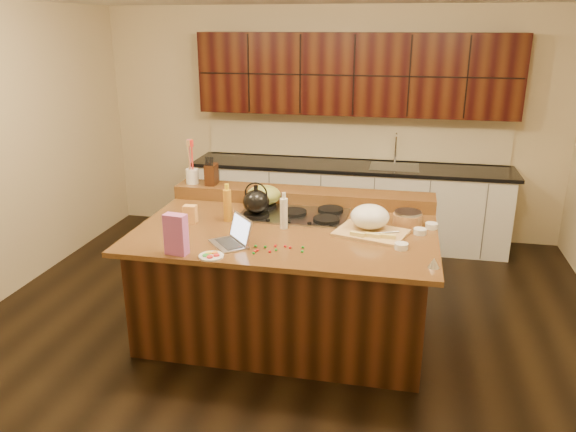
# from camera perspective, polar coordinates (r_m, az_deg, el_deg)

# --- Properties ---
(room) EXTENTS (5.52, 5.02, 2.72)m
(room) POSITION_cam_1_polar(r_m,az_deg,el_deg) (4.43, -0.13, 4.08)
(room) COLOR black
(room) RESTS_ON ground
(island) EXTENTS (2.40, 1.60, 0.92)m
(island) POSITION_cam_1_polar(r_m,az_deg,el_deg) (4.74, -0.12, -6.34)
(island) COLOR black
(island) RESTS_ON ground
(back_ledge) EXTENTS (2.40, 0.30, 0.12)m
(back_ledge) POSITION_cam_1_polar(r_m,az_deg,el_deg) (5.19, 1.47, 2.07)
(back_ledge) COLOR black
(back_ledge) RESTS_ON island
(cooktop) EXTENTS (0.92, 0.52, 0.05)m
(cooktop) POSITION_cam_1_polar(r_m,az_deg,el_deg) (4.83, 0.61, 0.22)
(cooktop) COLOR gray
(cooktop) RESTS_ON island
(back_counter) EXTENTS (3.70, 0.66, 2.40)m
(back_counter) POSITION_cam_1_polar(r_m,az_deg,el_deg) (6.62, 6.45, 5.67)
(back_counter) COLOR silver
(back_counter) RESTS_ON ground
(kettle) EXTENTS (0.27, 0.27, 0.20)m
(kettle) POSITION_cam_1_polar(r_m,az_deg,el_deg) (4.74, -3.26, 1.46)
(kettle) COLOR black
(kettle) RESTS_ON cooktop
(green_bowl) EXTENTS (0.35, 0.35, 0.17)m
(green_bowl) POSITION_cam_1_polar(r_m,az_deg,el_deg) (4.98, -2.49, 2.15)
(green_bowl) COLOR olive
(green_bowl) RESTS_ON cooktop
(laptop) EXTENTS (0.38, 0.38, 0.21)m
(laptop) POSITION_cam_1_polar(r_m,az_deg,el_deg) (4.22, -5.50, -2.14)
(laptop) COLOR #B7B7BC
(laptop) RESTS_ON island
(oil_bottle) EXTENTS (0.08, 0.08, 0.27)m
(oil_bottle) POSITION_cam_1_polar(r_m,az_deg,el_deg) (4.69, -6.17, 1.07)
(oil_bottle) COLOR #BF8221
(oil_bottle) RESTS_ON island
(vinegar_bottle) EXTENTS (0.08, 0.08, 0.25)m
(vinegar_bottle) POSITION_cam_1_polar(r_m,az_deg,el_deg) (4.50, -0.43, 0.25)
(vinegar_bottle) COLOR silver
(vinegar_bottle) RESTS_ON island
(wooden_tray) EXTENTS (0.62, 0.52, 0.22)m
(wooden_tray) POSITION_cam_1_polar(r_m,az_deg,el_deg) (4.48, 8.35, -0.43)
(wooden_tray) COLOR tan
(wooden_tray) RESTS_ON island
(ramekin_a) EXTENTS (0.11, 0.11, 0.04)m
(ramekin_a) POSITION_cam_1_polar(r_m,az_deg,el_deg) (4.20, 11.44, -3.01)
(ramekin_a) COLOR white
(ramekin_a) RESTS_ON island
(ramekin_b) EXTENTS (0.11, 0.11, 0.04)m
(ramekin_b) POSITION_cam_1_polar(r_m,az_deg,el_deg) (4.67, 14.36, -0.97)
(ramekin_b) COLOR white
(ramekin_b) RESTS_ON island
(ramekin_c) EXTENTS (0.11, 0.11, 0.04)m
(ramekin_c) POSITION_cam_1_polar(r_m,az_deg,el_deg) (4.52, 13.26, -1.53)
(ramekin_c) COLOR white
(ramekin_c) RESTS_ON island
(strainer_bowl) EXTENTS (0.25, 0.25, 0.09)m
(strainer_bowl) POSITION_cam_1_polar(r_m,az_deg,el_deg) (4.72, 12.06, -0.29)
(strainer_bowl) COLOR #996B3F
(strainer_bowl) RESTS_ON island
(kitchen_timer) EXTENTS (0.10, 0.10, 0.07)m
(kitchen_timer) POSITION_cam_1_polar(r_m,az_deg,el_deg) (3.93, 14.59, -4.62)
(kitchen_timer) COLOR silver
(kitchen_timer) RESTS_ON island
(pink_bag) EXTENTS (0.17, 0.10, 0.30)m
(pink_bag) POSITION_cam_1_polar(r_m,az_deg,el_deg) (4.07, -11.31, -1.83)
(pink_bag) COLOR #C05AA3
(pink_bag) RESTS_ON island
(candy_plate) EXTENTS (0.22, 0.22, 0.01)m
(candy_plate) POSITION_cam_1_polar(r_m,az_deg,el_deg) (4.02, -7.80, -4.06)
(candy_plate) COLOR white
(candy_plate) RESTS_ON island
(package_box) EXTENTS (0.11, 0.08, 0.15)m
(package_box) POSITION_cam_1_polar(r_m,az_deg,el_deg) (4.71, -9.90, 0.20)
(package_box) COLOR #F6AC57
(package_box) RESTS_ON island
(utensil_crock) EXTENTS (0.14, 0.14, 0.14)m
(utensil_crock) POSITION_cam_1_polar(r_m,az_deg,el_deg) (5.44, -9.69, 4.02)
(utensil_crock) COLOR white
(utensil_crock) RESTS_ON back_ledge
(knife_block) EXTENTS (0.11, 0.16, 0.19)m
(knife_block) POSITION_cam_1_polar(r_m,az_deg,el_deg) (5.37, -7.79, 4.21)
(knife_block) COLOR black
(knife_block) RESTS_ON back_ledge
(gumdrop_0) EXTENTS (0.02, 0.02, 0.02)m
(gumdrop_0) POSITION_cam_1_polar(r_m,az_deg,el_deg) (4.15, -0.28, -3.09)
(gumdrop_0) COLOR red
(gumdrop_0) RESTS_ON island
(gumdrop_1) EXTENTS (0.02, 0.02, 0.02)m
(gumdrop_1) POSITION_cam_1_polar(r_m,az_deg,el_deg) (4.06, 1.45, -3.62)
(gumdrop_1) COLOR #198C26
(gumdrop_1) RESTS_ON island
(gumdrop_2) EXTENTS (0.02, 0.02, 0.02)m
(gumdrop_2) POSITION_cam_1_polar(r_m,az_deg,el_deg) (4.14, -5.00, -3.25)
(gumdrop_2) COLOR red
(gumdrop_2) RESTS_ON island
(gumdrop_3) EXTENTS (0.02, 0.02, 0.02)m
(gumdrop_3) POSITION_cam_1_polar(r_m,az_deg,el_deg) (4.14, -2.32, -3.14)
(gumdrop_3) COLOR #198C26
(gumdrop_3) RESTS_ON island
(gumdrop_4) EXTENTS (0.02, 0.02, 0.02)m
(gumdrop_4) POSITION_cam_1_polar(r_m,az_deg,el_deg) (4.13, 0.21, -3.22)
(gumdrop_4) COLOR red
(gumdrop_4) RESTS_ON island
(gumdrop_5) EXTENTS (0.02, 0.02, 0.02)m
(gumdrop_5) POSITION_cam_1_polar(r_m,az_deg,el_deg) (4.09, -1.24, -3.45)
(gumdrop_5) COLOR #198C26
(gumdrop_5) RESTS_ON island
(gumdrop_6) EXTENTS (0.02, 0.02, 0.02)m
(gumdrop_6) POSITION_cam_1_polar(r_m,az_deg,el_deg) (4.06, -3.39, -3.62)
(gumdrop_6) COLOR red
(gumdrop_6) RESTS_ON island
(gumdrop_7) EXTENTS (0.02, 0.02, 0.02)m
(gumdrop_7) POSITION_cam_1_polar(r_m,az_deg,el_deg) (4.13, 1.53, -3.19)
(gumdrop_7) COLOR #198C26
(gumdrop_7) RESTS_ON island
(gumdrop_8) EXTENTS (0.02, 0.02, 0.02)m
(gumdrop_8) POSITION_cam_1_polar(r_m,az_deg,el_deg) (4.16, -1.29, -3.04)
(gumdrop_8) COLOR red
(gumdrop_8) RESTS_ON island
(gumdrop_9) EXTENTS (0.02, 0.02, 0.02)m
(gumdrop_9) POSITION_cam_1_polar(r_m,az_deg,el_deg) (4.04, -3.52, -3.77)
(gumdrop_9) COLOR #198C26
(gumdrop_9) RESTS_ON island
(gumdrop_10) EXTENTS (0.02, 0.02, 0.02)m
(gumdrop_10) POSITION_cam_1_polar(r_m,az_deg,el_deg) (4.06, -1.86, -3.63)
(gumdrop_10) COLOR red
(gumdrop_10) RESTS_ON island
(gumdrop_11) EXTENTS (0.02, 0.02, 0.02)m
(gumdrop_11) POSITION_cam_1_polar(r_m,az_deg,el_deg) (4.16, -3.32, -3.06)
(gumdrop_11) COLOR #198C26
(gumdrop_11) RESTS_ON island
(gumdrop_12) EXTENTS (0.02, 0.02, 0.02)m
(gumdrop_12) POSITION_cam_1_polar(r_m,az_deg,el_deg) (4.09, -3.13, -3.48)
(gumdrop_12) COLOR red
(gumdrop_12) RESTS_ON island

